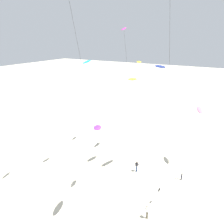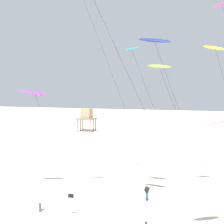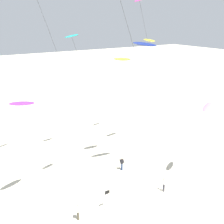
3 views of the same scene
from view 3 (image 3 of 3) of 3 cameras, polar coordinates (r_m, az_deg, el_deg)
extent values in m
plane|color=beige|center=(34.82, 7.71, -13.80)|extent=(260.00, 260.00, 0.00)
cylinder|color=#262626|center=(35.58, -8.96, 7.21)|extent=(8.79, 2.02, 23.48)
ellipsoid|color=purple|center=(27.73, -16.88, 1.59)|extent=(2.97, 1.96, 0.98)
cylinder|color=#262626|center=(30.54, -12.72, -7.47)|extent=(3.88, 0.91, 10.70)
ellipsoid|color=yellow|center=(39.17, 7.21, 13.50)|extent=(2.47, 1.18, 0.66)
cylinder|color=#262626|center=(42.36, 8.78, 3.18)|extent=(4.73, 1.10, 15.21)
ellipsoid|color=#D8339E|center=(41.95, 5.31, 20.65)|extent=(2.00, 0.74, 0.64)
cylinder|color=#262626|center=(45.71, 8.06, 7.50)|extent=(7.63, 1.76, 20.21)
cylinder|color=#262626|center=(29.71, 6.18, 5.30)|extent=(10.70, 2.46, 23.56)
ellipsoid|color=#8CD833|center=(34.88, 1.99, 10.12)|extent=(2.38, 0.76, 0.62)
cylinder|color=#262626|center=(38.35, 4.57, 0.36)|extent=(5.23, 1.21, 13.38)
ellipsoid|color=teal|center=(36.80, -7.77, 14.27)|extent=(1.86, 0.54, 0.54)
cylinder|color=#262626|center=(40.04, -3.84, 3.02)|extent=(6.02, 1.39, 15.91)
ellipsoid|color=pink|center=(33.52, 17.80, 0.96)|extent=(2.58, 1.82, 0.83)
cylinder|color=#262626|center=(36.72, 18.57, -5.14)|extent=(3.96, 0.92, 8.84)
ellipsoid|color=navy|center=(31.63, 6.38, 12.82)|extent=(3.01, 0.96, 0.88)
cylinder|color=#262626|center=(35.38, 8.77, 0.38)|extent=(5.54, 1.28, 15.37)
cylinder|color=#4C4738|center=(29.56, -6.52, -19.16)|extent=(0.22, 0.22, 0.88)
cube|color=white|center=(29.13, -6.57, -18.02)|extent=(0.38, 0.38, 0.58)
sphere|color=beige|center=(28.89, -6.60, -17.37)|extent=(0.20, 0.20, 0.20)
cylinder|color=white|center=(28.93, -6.73, -18.18)|extent=(0.41, 0.43, 0.39)
cylinder|color=white|center=(29.26, -6.42, -17.70)|extent=(0.41, 0.43, 0.39)
cylinder|color=navy|center=(37.39, 1.90, -10.48)|extent=(0.22, 0.22, 0.88)
cube|color=black|center=(37.04, 1.91, -9.49)|extent=(0.38, 0.28, 0.58)
sphere|color=tan|center=(36.86, 1.92, -8.94)|extent=(0.20, 0.20, 0.20)
cylinder|color=black|center=(37.09, 2.24, -9.37)|extent=(0.21, 0.51, 0.39)
cylinder|color=black|center=(36.95, 1.59, -9.47)|extent=(0.21, 0.51, 0.39)
cylinder|color=#33333D|center=(33.75, 9.90, -14.15)|extent=(0.22, 0.22, 0.88)
cube|color=white|center=(33.37, 9.97, -13.09)|extent=(0.27, 0.38, 0.58)
sphere|color=tan|center=(33.17, 10.01, -12.50)|extent=(0.20, 0.20, 0.20)
cylinder|color=white|center=(33.25, 10.30, -13.14)|extent=(0.51, 0.20, 0.39)
cylinder|color=white|center=(33.45, 9.66, -12.89)|extent=(0.51, 0.20, 0.39)
cylinder|color=gray|center=(30.24, -1.39, -16.66)|extent=(0.05, 0.05, 2.10)
cube|color=black|center=(29.89, -0.93, -15.16)|extent=(0.52, 0.03, 0.36)
camera|label=1|loc=(18.01, -83.86, 7.29)|focal=43.24mm
camera|label=2|loc=(25.31, 59.30, -6.97)|focal=48.51mm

